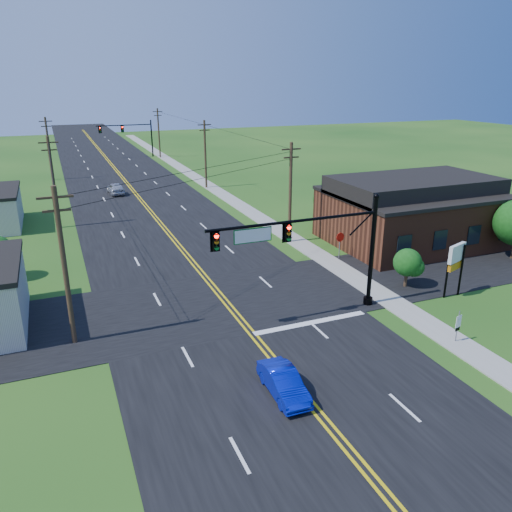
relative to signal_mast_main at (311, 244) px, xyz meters
name	(u,v)px	position (x,y,z in m)	size (l,w,h in m)	color
ground	(306,404)	(-4.34, -8.00, -4.75)	(260.00, 260.00, 0.00)	#184614
road_main	(132,191)	(-4.34, 42.00, -4.73)	(16.00, 220.00, 0.04)	black
road_cross	(222,302)	(-4.34, 4.00, -4.73)	(70.00, 10.00, 0.04)	black
sidewalk	(231,199)	(6.16, 32.00, -4.71)	(2.00, 160.00, 0.08)	gray
signal_mast_main	(311,244)	(0.00, 0.00, 0.00)	(11.30, 0.60, 7.48)	black
signal_mast_far	(128,133)	(0.10, 72.00, -0.20)	(10.98, 0.60, 7.48)	black
brick_building	(411,217)	(15.66, 10.00, -2.40)	(14.20, 11.20, 4.70)	#592A19
utility_pole_left_a	(64,265)	(-13.84, 2.00, -0.03)	(1.80, 0.28, 9.00)	#382A19
utility_pole_left_b	(53,181)	(-13.84, 27.00, -0.03)	(1.80, 0.28, 9.00)	#382A19
utility_pole_left_c	(49,148)	(-13.84, 54.00, -0.03)	(1.80, 0.28, 9.00)	#382A19
utility_pole_right_a	(290,191)	(5.46, 14.00, -0.03)	(1.80, 0.28, 9.00)	#382A19
utility_pole_right_b	(205,153)	(5.46, 40.00, -0.03)	(1.80, 0.28, 9.00)	#382A19
utility_pole_right_c	(159,132)	(5.46, 70.00, -0.03)	(1.80, 0.28, 9.00)	#382A19
tree_right_back	(328,199)	(11.66, 18.00, -2.15)	(3.00, 3.00, 4.10)	#382A19
shrub_corner	(407,263)	(8.66, 1.50, -2.90)	(2.00, 2.00, 2.86)	#382A19
blue_car	(283,383)	(-5.00, -6.99, -4.13)	(1.32, 3.78, 1.25)	#0818B9
distant_car	(116,189)	(-6.55, 40.59, -4.02)	(1.73, 4.30, 1.46)	#BBBBC0
route_sign	(458,324)	(6.18, -6.17, -3.62)	(0.48, 0.14, 1.94)	slate
stop_sign	(340,240)	(7.36, 8.43, -3.11)	(0.81, 0.14, 2.27)	slate
pylon_sign	(456,259)	(10.54, -1.05, -2.01)	(1.80, 0.86, 3.75)	black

